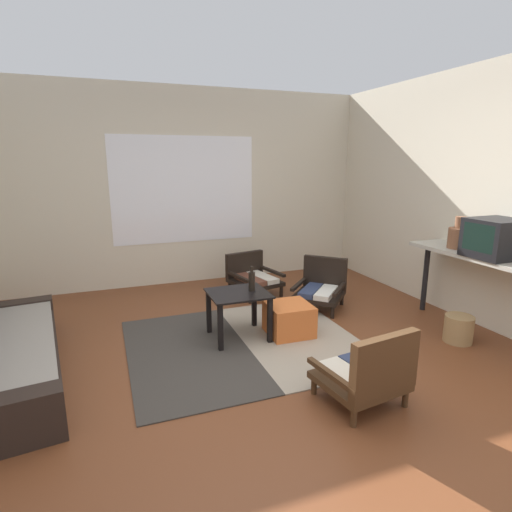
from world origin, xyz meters
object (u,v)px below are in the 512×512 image
object	(u,v)px
glass_bottle	(252,281)
ottoman_orange	(289,319)
wicker_basket	(459,329)
armchair_corner	(321,286)
console_shelf	(480,263)
coffee_table	(238,303)
armchair_by_window	(252,276)
clay_vase	(459,236)
crt_television	(496,238)
armchair_striped_foreground	(368,373)

from	to	relation	value
glass_bottle	ottoman_orange	bearing A→B (deg)	-16.63
wicker_basket	armchair_corner	bearing A→B (deg)	119.70
ottoman_orange	console_shelf	size ratio (longest dim) A/B	0.28
coffee_table	console_shelf	bearing A→B (deg)	-17.38
armchair_by_window	ottoman_orange	world-z (taller)	armchair_by_window
coffee_table	armchair_corner	xyz separation A→B (m)	(1.21, 0.51, -0.12)
armchair_by_window	clay_vase	xyz separation A→B (m)	(1.68, -1.70, 0.71)
wicker_basket	armchair_by_window	bearing A→B (deg)	122.90
console_shelf	glass_bottle	bearing A→B (deg)	161.37
coffee_table	crt_television	bearing A→B (deg)	-20.52
coffee_table	armchair_striped_foreground	distance (m)	1.51
wicker_basket	clay_vase	bearing A→B (deg)	52.27
armchair_corner	coffee_table	bearing A→B (deg)	-157.24
wicker_basket	coffee_table	bearing A→B (deg)	157.08
armchair_corner	armchair_striped_foreground	bearing A→B (deg)	-110.23
coffee_table	armchair_corner	size ratio (longest dim) A/B	0.74
ottoman_orange	clay_vase	distance (m)	1.98
ottoman_orange	glass_bottle	size ratio (longest dim) A/B	1.73
armchair_by_window	clay_vase	bearing A→B (deg)	-45.31
armchair_corner	clay_vase	bearing A→B (deg)	-40.75
armchair_by_window	ottoman_orange	bearing A→B (deg)	-94.50
armchair_corner	console_shelf	size ratio (longest dim) A/B	0.51
armchair_corner	ottoman_orange	distance (m)	0.94
clay_vase	console_shelf	bearing A→B (deg)	-90.00
coffee_table	crt_television	xyz separation A→B (m)	(2.29, -0.86, 0.64)
armchair_by_window	armchair_striped_foreground	bearing A→B (deg)	-92.38
wicker_basket	console_shelf	bearing A→B (deg)	20.32
armchair_corner	console_shelf	xyz separation A→B (m)	(1.08, -1.22, 0.48)
armchair_striped_foreground	crt_television	distance (m)	2.02
armchair_by_window	clay_vase	distance (m)	2.49
armchair_by_window	armchair_corner	size ratio (longest dim) A/B	0.91
armchair_striped_foreground	crt_television	world-z (taller)	crt_television
armchair_striped_foreground	ottoman_orange	bearing A→B (deg)	89.83
coffee_table	clay_vase	xyz separation A→B (m)	(2.29, -0.43, 0.58)
armchair_striped_foreground	clay_vase	world-z (taller)	clay_vase
coffee_table	crt_television	distance (m)	2.53
ottoman_orange	console_shelf	xyz separation A→B (m)	(1.79, -0.62, 0.58)
glass_bottle	crt_television	bearing A→B (deg)	-21.91
armchair_by_window	ottoman_orange	distance (m)	1.38
ottoman_orange	crt_television	world-z (taller)	crt_television
crt_television	wicker_basket	xyz separation A→B (m)	(-0.31, 0.02, -0.88)
crt_television	coffee_table	bearing A→B (deg)	159.48
glass_bottle	armchair_striped_foreground	bearing A→B (deg)	-76.02
ottoman_orange	armchair_by_window	bearing A→B (deg)	85.50
glass_bottle	wicker_basket	world-z (taller)	glass_bottle
armchair_by_window	armchair_corner	xyz separation A→B (m)	(0.60, -0.77, 0.01)
glass_bottle	wicker_basket	distance (m)	2.06
ottoman_orange	wicker_basket	bearing A→B (deg)	-26.50
coffee_table	glass_bottle	distance (m)	0.25
console_shelf	clay_vase	bearing A→B (deg)	90.00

